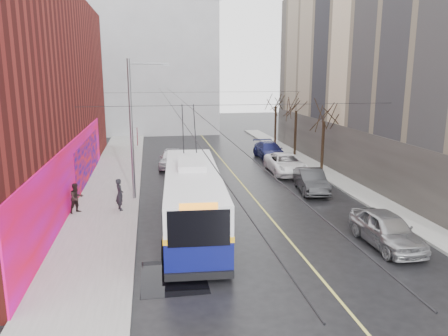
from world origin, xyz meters
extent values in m
plane|color=black|center=(0.00, 0.00, 0.00)|extent=(140.00, 140.00, 0.00)
cube|color=gray|center=(-8.00, 12.00, 0.07)|extent=(4.00, 60.00, 0.15)
cube|color=gray|center=(9.00, 12.00, 0.07)|extent=(2.00, 60.00, 0.15)
cube|color=#BFB74C|center=(1.50, 14.00, 0.00)|extent=(0.12, 50.00, 0.01)
cube|color=#D704AB|center=(-9.96, 10.00, 2.00)|extent=(0.08, 28.00, 4.00)
cube|color=#09059C|center=(-9.92, 16.00, 1.60)|extent=(0.06, 12.00, 3.20)
cube|color=#C9B491|center=(17.00, 14.00, 8.00)|extent=(14.00, 36.00, 16.00)
cube|color=#4C4742|center=(9.97, 14.00, 2.00)|extent=(0.06, 36.00, 4.00)
cube|color=gray|center=(-6.00, 45.00, 9.00)|extent=(20.00, 12.00, 18.00)
cylinder|color=slate|center=(-6.30, 10.00, 4.50)|extent=(0.20, 0.20, 9.00)
cube|color=#4D0B12|center=(-5.95, 10.00, 4.20)|extent=(0.04, 0.60, 1.10)
cylinder|color=slate|center=(-5.10, 10.00, 8.70)|extent=(2.40, 0.10, 0.10)
cube|color=slate|center=(-4.00, 10.00, 8.60)|extent=(0.50, 0.22, 0.12)
cylinder|color=black|center=(-3.80, 15.00, 6.20)|extent=(0.02, 60.00, 0.02)
cylinder|color=black|center=(-2.80, 15.00, 6.20)|extent=(0.02, 60.00, 0.02)
cylinder|color=black|center=(0.00, 6.00, 6.40)|extent=(18.00, 0.02, 0.02)
cylinder|color=black|center=(0.00, 22.00, 6.40)|extent=(18.00, 0.02, 0.02)
cylinder|color=black|center=(9.00, 16.00, 2.10)|extent=(0.24, 0.24, 4.20)
cylinder|color=black|center=(9.00, 23.00, 2.24)|extent=(0.24, 0.24, 4.48)
cylinder|color=black|center=(9.00, 30.00, 2.18)|extent=(0.24, 0.24, 4.37)
cube|color=black|center=(-4.41, -1.43, 0.00)|extent=(2.65, 3.31, 0.01)
ellipsoid|color=slate|center=(-3.52, 10.42, 7.01)|extent=(0.44, 0.20, 0.12)
ellipsoid|color=slate|center=(-2.16, 9.93, 7.93)|extent=(0.44, 0.20, 0.12)
ellipsoid|color=slate|center=(-3.87, 10.06, 7.05)|extent=(0.44, 0.20, 0.12)
cube|color=#0A0E50|center=(-3.05, 4.11, 1.00)|extent=(3.49, 12.80, 1.58)
cube|color=silver|center=(-3.05, 4.11, 2.48)|extent=(3.49, 12.80, 1.37)
cube|color=yellow|center=(-3.05, 4.11, 1.79)|extent=(3.53, 12.84, 0.23)
cube|color=black|center=(-3.43, -2.22, 2.32)|extent=(2.42, 0.19, 1.48)
cube|color=black|center=(-2.67, 10.44, 2.32)|extent=(2.42, 0.19, 1.27)
cube|color=black|center=(-4.44, 4.19, 2.37)|extent=(0.73, 11.58, 1.05)
cube|color=black|center=(-1.66, 4.03, 2.37)|extent=(0.73, 11.58, 1.05)
cube|color=silver|center=(-2.99, 5.16, 3.32)|extent=(1.66, 3.25, 0.32)
cube|color=black|center=(-3.43, -2.26, 0.37)|extent=(2.75, 0.29, 0.32)
cylinder|color=black|center=(-4.67, -0.02, 0.53)|extent=(0.38, 1.07, 1.05)
cylinder|color=black|center=(-1.93, -0.18, 0.53)|extent=(0.38, 1.07, 1.05)
cylinder|color=black|center=(-4.17, 8.40, 0.53)|extent=(0.38, 1.07, 1.05)
cylinder|color=black|center=(-1.43, 8.24, 0.53)|extent=(0.38, 1.07, 1.05)
cylinder|color=black|center=(-3.14, 8.87, 4.85)|extent=(0.28, 3.66, 2.59)
cylinder|color=black|center=(-2.40, 8.83, 4.85)|extent=(0.28, 3.66, 2.59)
imported|color=#97989C|center=(5.87, 0.18, 0.83)|extent=(2.01, 4.88, 1.65)
imported|color=#2A2A2D|center=(5.80, 10.06, 0.78)|extent=(2.26, 4.93, 1.57)
imported|color=white|center=(5.80, 15.84, 0.80)|extent=(2.88, 5.89, 1.61)
imported|color=navy|center=(6.11, 21.98, 0.80)|extent=(2.35, 5.54, 1.59)
imported|color=silver|center=(-3.39, 19.86, 0.82)|extent=(2.56, 5.01, 1.63)
imported|color=black|center=(-7.05, 7.57, 1.10)|extent=(0.66, 0.81, 1.91)
imported|color=black|center=(-9.50, 7.48, 1.03)|extent=(1.08, 1.06, 1.76)
camera|label=1|loc=(-5.13, -17.98, 8.19)|focal=35.00mm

